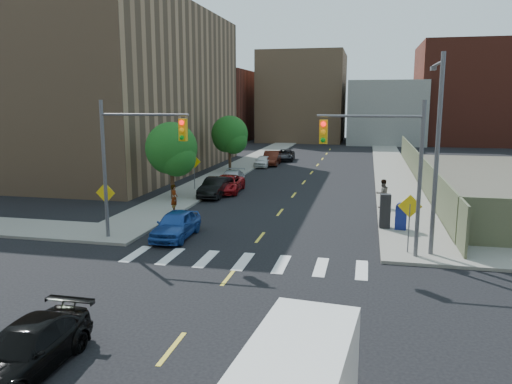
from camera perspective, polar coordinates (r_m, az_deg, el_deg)
The scene contains 29 objects.
ground at distance 18.51m, azimuth -4.84°, elevation -11.74°, with size 160.00×160.00×0.00m, color black.
sidewalk_nw at distance 59.67m, azimuth -0.05°, elevation 3.80°, with size 3.50×73.00×0.15m, color gray.
sidewalk_ne at distance 58.30m, azimuth 15.01°, elevation 3.29°, with size 3.50×73.00×0.15m, color gray.
fence_north at distance 44.92m, azimuth 18.10°, elevation 2.60°, with size 0.12×44.00×2.50m, color #5D5D41.
building_nw at distance 53.75m, azimuth -18.19°, elevation 11.02°, with size 22.00×30.00×16.00m, color #8C6B4C.
bg_bldg_west at distance 90.53m, azimuth -4.99°, elevation 9.79°, with size 14.00×18.00×12.00m, color #592319.
bg_bldg_midwest at distance 89.05m, azimuth 5.44°, elevation 10.73°, with size 14.00×16.00×15.00m, color #8C6B4C.
bg_bldg_center at distance 86.40m, azimuth 14.60°, elevation 8.80°, with size 12.00×16.00×10.00m, color gray.
bg_bldg_east at distance 89.92m, azimuth 23.74°, elevation 10.23°, with size 18.00×18.00×16.00m, color #592319.
signal_nw at distance 25.11m, azimuth -14.02°, elevation 4.53°, with size 4.59×0.30×7.00m.
signal_ne at distance 22.48m, azimuth 14.50°, elevation 3.86°, with size 4.59×0.30×7.00m.
streetlight_ne at distance 23.49m, azimuth 19.94°, elevation 5.53°, with size 0.25×3.70×9.00m.
warn_sign_nw at distance 26.75m, azimuth -16.79°, elevation -0.74°, with size 1.06×0.06×2.83m.
warn_sign_ne at distance 23.46m, azimuth 17.15°, elevation -2.29°, with size 1.06×0.06×2.83m.
warn_sign_midwest at distance 38.92m, azimuth -7.08°, elevation 3.01°, with size 1.06×0.06×2.83m.
tree_west_near at distance 35.15m, azimuth -9.61°, elevation 4.58°, with size 3.66×3.64×5.52m.
tree_west_far at distance 49.32m, azimuth -3.02°, elevation 6.36°, with size 3.66×3.64×5.52m.
parked_car_blue at distance 25.93m, azimuth -9.13°, elevation -3.69°, with size 1.66×4.14×1.41m, color #1C469C.
parked_car_black at distance 36.59m, azimuth -4.64°, elevation 0.54°, with size 1.50×4.30×1.42m, color black.
parked_car_red at distance 38.30m, azimuth -3.37°, elevation 0.92°, with size 2.17×4.70×1.31m, color #9D0F13.
parked_car_silver at distance 40.77m, azimuth -2.81°, elevation 1.51°, with size 1.83×4.50×1.31m, color #ADAFB5.
parked_car_white at distance 52.86m, azimuth 0.79°, elevation 3.53°, with size 1.46×3.62×1.23m, color silver.
parked_car_maroon at distance 54.56m, azimuth 1.80°, elevation 3.89°, with size 1.61×4.61×1.52m, color #46180E.
parked_car_grey at distance 58.80m, azimuth 3.30°, elevation 4.23°, with size 2.10×4.56×1.27m, color black.
black_sedan at distance 14.76m, azimuth -24.84°, elevation -16.03°, with size 1.78×4.38×1.27m, color black.
mailbox at distance 27.82m, azimuth 16.23°, elevation -2.69°, with size 0.63×0.50×1.46m.
payphone at distance 27.90m, azimuth 14.53°, elevation -2.11°, with size 0.55×0.45×1.85m, color black.
pedestrian_west at distance 31.22m, azimuth -9.31°, elevation -0.71°, with size 0.63×0.41×1.73m, color gray.
pedestrian_east at distance 33.05m, azimuth 14.26°, elevation -0.18°, with size 0.90×0.70×1.84m, color gray.
Camera 1 is at (5.21, -16.34, 6.98)m, focal length 35.00 mm.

